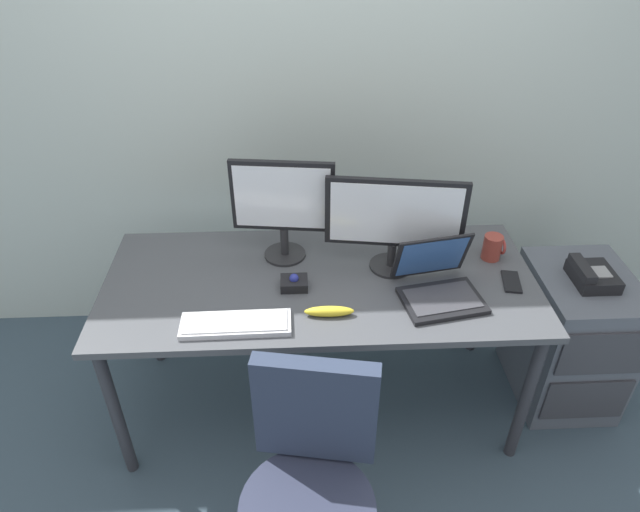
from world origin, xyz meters
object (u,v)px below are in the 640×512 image
Objects in this scene: banana at (329,311)px; file_cabinet at (570,337)px; laptop at (438,284)px; coffee_mug at (493,247)px; desk_phone at (592,275)px; monitor_main at (395,219)px; trackball_mouse at (294,283)px; office_chair at (310,502)px; keyboard at (236,324)px; cell_phone at (511,282)px; monitor_side at (283,204)px.

file_cabinet is at bearing 12.78° from banana.
laptop reaches higher than coffee_mug.
desk_phone is 0.91m from monitor_main.
desk_phone is 1.82× the size of trackball_mouse.
desk_phone is 0.36× the size of monitor_main.
office_chair is 2.26× the size of keyboard.
keyboard is (-0.63, -0.35, -0.23)m from monitor_main.
keyboard reaches higher than cell_phone.
laptop is at bearing -26.21° from monitor_side.
monitor_side is 1.00m from cell_phone.
trackball_mouse is (-0.41, -0.12, -0.22)m from monitor_main.
file_cabinet is 1.50m from office_chair.
file_cabinet is 1.26m from banana.
office_chair reaches higher than keyboard.
office_chair is at bearing -146.50° from file_cabinet.
monitor_main is 1.57× the size of laptop.
monitor_main is at bearing 16.28° from trackball_mouse.
cell_phone is (0.03, -0.18, -0.05)m from coffee_mug.
laptop reaches higher than file_cabinet.
keyboard reaches higher than file_cabinet.
banana is at bearing -167.92° from desk_phone.
office_chair reaches higher than coffee_mug.
monitor_side is 3.18× the size of cell_phone.
coffee_mug reaches higher than cell_phone.
monitor_side reaches higher than cell_phone.
office_chair is 2.06× the size of monitor_side.
office_chair is 0.67m from banana.
coffee_mug reaches higher than trackball_mouse.
keyboard is at bearing -134.01° from trackball_mouse.
laptop is 0.57m from trackball_mouse.
monitor_side is 4.11× the size of trackball_mouse.
banana is (-1.14, -0.24, 0.05)m from desk_phone.
desk_phone is 1.36m from monitor_side.
monitor_main is 0.76m from keyboard.
keyboard is 0.35m from banana.
desk_phone is 1.05× the size of banana.
keyboard is at bearing -159.92° from coffee_mug.
laptop is (0.16, -0.19, -0.19)m from monitor_main.
file_cabinet is at bearing 3.64° from trackball_mouse.
trackball_mouse reaches higher than keyboard.
desk_phone is 0.49× the size of keyboard.
keyboard is 1.15× the size of laptop.
cell_phone is (0.85, 0.73, 0.33)m from office_chair.
office_chair is 8.36× the size of coffee_mug.
trackball_mouse is at bearing -176.36° from file_cabinet.
coffee_mug is (0.86, 0.17, 0.03)m from trackball_mouse.
monitor_main is at bearing -13.23° from monitor_side.
monitor_side is at bearing 99.71° from trackball_mouse.
keyboard is (-1.50, -0.31, 0.42)m from file_cabinet.
desk_phone is at bearing -13.91° from coffee_mug.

